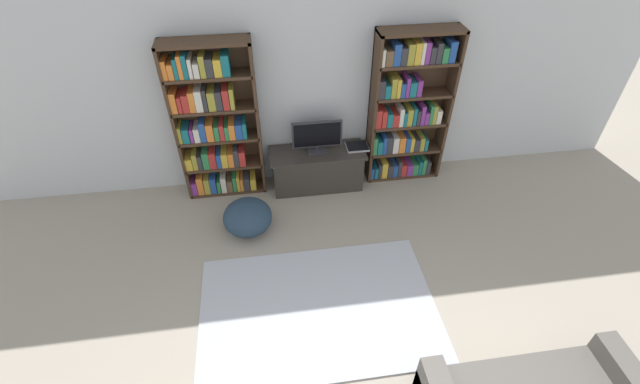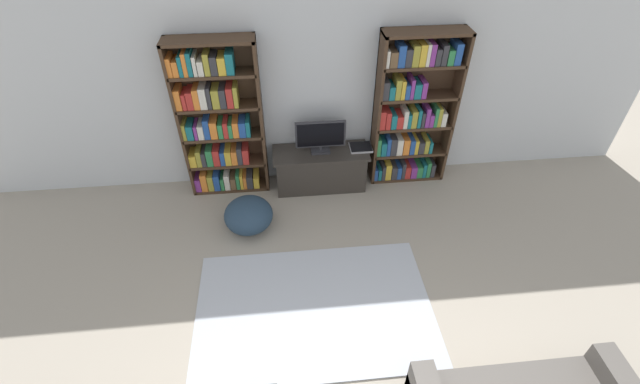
{
  "view_description": "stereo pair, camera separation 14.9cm",
  "coord_description": "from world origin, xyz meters",
  "px_view_note": "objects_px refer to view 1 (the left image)",
  "views": [
    {
      "loc": [
        -0.45,
        -0.49,
        3.66
      ],
      "look_at": [
        0.04,
        2.96,
        0.7
      ],
      "focal_mm": 24.0,
      "sensor_mm": 36.0,
      "label": 1
    },
    {
      "loc": [
        -0.3,
        -0.51,
        3.66
      ],
      "look_at": [
        0.04,
        2.96,
        0.7
      ],
      "focal_mm": 24.0,
      "sensor_mm": 36.0,
      "label": 2
    }
  ],
  "objects_px": {
    "laptop": "(357,146)",
    "beanbag_ottoman": "(248,217)",
    "bookshelf_right": "(406,111)",
    "television": "(317,136)",
    "bookshelf_left": "(215,125)",
    "tv_stand": "(317,169)"
  },
  "relations": [
    {
      "from": "bookshelf_right",
      "to": "laptop",
      "type": "distance_m",
      "value": 0.76
    },
    {
      "from": "bookshelf_right",
      "to": "tv_stand",
      "type": "distance_m",
      "value": 1.35
    },
    {
      "from": "bookshelf_left",
      "to": "television",
      "type": "height_order",
      "value": "bookshelf_left"
    },
    {
      "from": "tv_stand",
      "to": "laptop",
      "type": "distance_m",
      "value": 0.59
    },
    {
      "from": "television",
      "to": "beanbag_ottoman",
      "type": "distance_m",
      "value": 1.31
    },
    {
      "from": "tv_stand",
      "to": "television",
      "type": "bearing_deg",
      "value": 90.0
    },
    {
      "from": "bookshelf_right",
      "to": "television",
      "type": "distance_m",
      "value": 1.17
    },
    {
      "from": "laptop",
      "to": "beanbag_ottoman",
      "type": "relative_size",
      "value": 0.49
    },
    {
      "from": "tv_stand",
      "to": "beanbag_ottoman",
      "type": "relative_size",
      "value": 2.13
    },
    {
      "from": "bookshelf_left",
      "to": "laptop",
      "type": "xyz_separation_m",
      "value": [
        1.74,
        -0.08,
        -0.41
      ]
    },
    {
      "from": "bookshelf_right",
      "to": "bookshelf_left",
      "type": "bearing_deg",
      "value": 180.0
    },
    {
      "from": "bookshelf_left",
      "to": "television",
      "type": "bearing_deg",
      "value": -4.81
    },
    {
      "from": "bookshelf_right",
      "to": "television",
      "type": "bearing_deg",
      "value": -174.87
    },
    {
      "from": "bookshelf_right",
      "to": "tv_stand",
      "type": "xyz_separation_m",
      "value": [
        -1.14,
        -0.11,
        -0.7
      ]
    },
    {
      "from": "laptop",
      "to": "beanbag_ottoman",
      "type": "height_order",
      "value": "laptop"
    },
    {
      "from": "bookshelf_right",
      "to": "beanbag_ottoman",
      "type": "xyz_separation_m",
      "value": [
        -2.07,
        -0.83,
        -0.78
      ]
    },
    {
      "from": "television",
      "to": "tv_stand",
      "type": "bearing_deg",
      "value": -90.0
    },
    {
      "from": "bookshelf_right",
      "to": "tv_stand",
      "type": "relative_size",
      "value": 1.64
    },
    {
      "from": "television",
      "to": "beanbag_ottoman",
      "type": "bearing_deg",
      "value": -141.84
    },
    {
      "from": "television",
      "to": "laptop",
      "type": "bearing_deg",
      "value": 2.01
    },
    {
      "from": "tv_stand",
      "to": "laptop",
      "type": "height_order",
      "value": "laptop"
    },
    {
      "from": "tv_stand",
      "to": "television",
      "type": "xyz_separation_m",
      "value": [
        -0.0,
        0.01,
        0.49
      ]
    }
  ]
}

